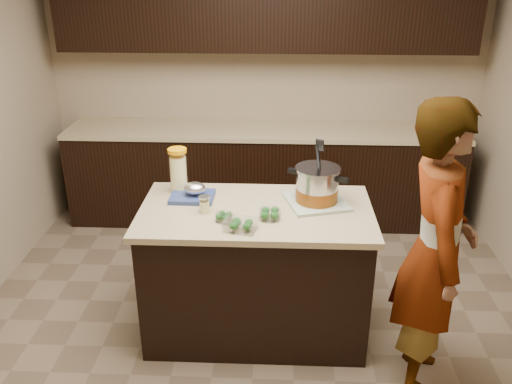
% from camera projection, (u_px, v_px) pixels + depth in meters
% --- Properties ---
extents(ground_plane, '(4.00, 4.00, 0.00)m').
position_uv_depth(ground_plane, '(256.00, 327.00, 3.74)').
color(ground_plane, brown).
rests_on(ground_plane, ground).
extents(room_shell, '(4.04, 4.04, 2.72)m').
position_uv_depth(room_shell, '(256.00, 79.00, 3.05)').
color(room_shell, tan).
rests_on(room_shell, ground).
extents(back_cabinets, '(3.60, 0.63, 2.33)m').
position_uv_depth(back_cabinets, '(264.00, 123.00, 4.95)').
color(back_cabinets, black).
rests_on(back_cabinets, ground).
extents(island, '(1.46, 0.81, 0.90)m').
position_uv_depth(island, '(256.00, 271.00, 3.56)').
color(island, black).
rests_on(island, ground).
extents(dish_towel, '(0.44, 0.44, 0.02)m').
position_uv_depth(dish_towel, '(316.00, 201.00, 3.46)').
color(dish_towel, '#65895C').
rests_on(dish_towel, island).
extents(stock_pot, '(0.38, 0.38, 0.40)m').
position_uv_depth(stock_pot, '(317.00, 187.00, 3.42)').
color(stock_pot, '#B7B7BC').
rests_on(stock_pot, dish_towel).
extents(lemonade_pitcher, '(0.16, 0.16, 0.30)m').
position_uv_depth(lemonade_pitcher, '(178.00, 172.00, 3.57)').
color(lemonade_pitcher, '#F3E995').
rests_on(lemonade_pitcher, island).
extents(mason_jar, '(0.07, 0.07, 0.12)m').
position_uv_depth(mason_jar, '(205.00, 205.00, 3.32)').
color(mason_jar, '#F3E995').
rests_on(mason_jar, island).
extents(broccoli_tub_left, '(0.12, 0.12, 0.05)m').
position_uv_depth(broccoli_tub_left, '(224.00, 217.00, 3.23)').
color(broccoli_tub_left, silver).
rests_on(broccoli_tub_left, island).
extents(broccoli_tub_right, '(0.17, 0.17, 0.06)m').
position_uv_depth(broccoli_tub_right, '(270.00, 214.00, 3.25)').
color(broccoli_tub_right, silver).
rests_on(broccoli_tub_right, island).
extents(broccoli_tub_rect, '(0.21, 0.17, 0.07)m').
position_uv_depth(broccoli_tub_rect, '(241.00, 225.00, 3.12)').
color(broccoli_tub_rect, silver).
rests_on(broccoli_tub_rect, island).
extents(blue_tray, '(0.28, 0.23, 0.11)m').
position_uv_depth(blue_tray, '(193.00, 194.00, 3.51)').
color(blue_tray, navy).
rests_on(blue_tray, island).
extents(person, '(0.50, 0.68, 1.74)m').
position_uv_depth(person, '(435.00, 252.00, 2.96)').
color(person, gray).
rests_on(person, ground).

